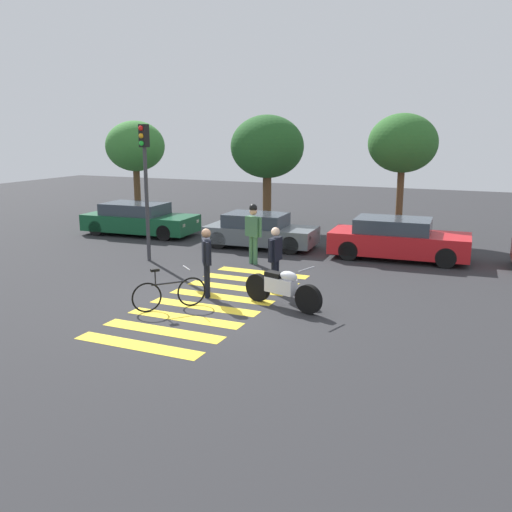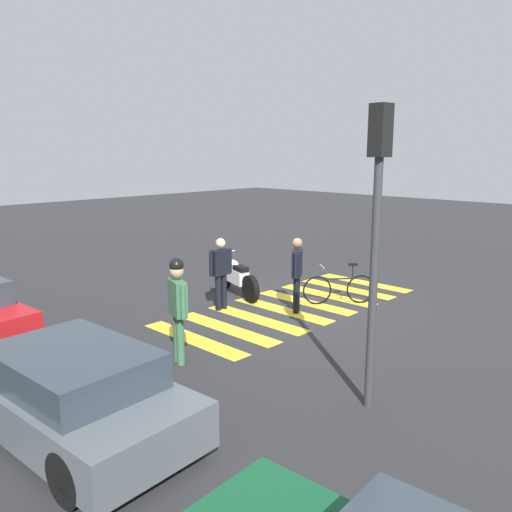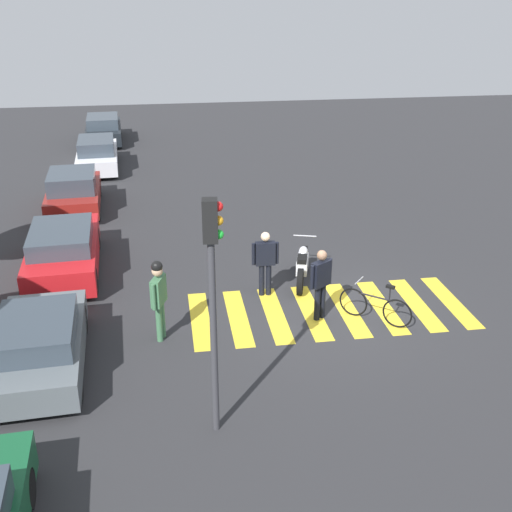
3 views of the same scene
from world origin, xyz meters
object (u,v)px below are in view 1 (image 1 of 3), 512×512
Objects in this scene: officer_on_foot at (275,255)px; car_green_compact at (139,219)px; officer_by_motorcycle at (207,258)px; car_grey_coupe at (260,231)px; leaning_bicycle at (169,293)px; traffic_light_pole at (145,171)px; pedestrian_bystander at (253,229)px; car_red_convertible at (398,239)px; police_motorcycle at (282,288)px.

officer_on_foot reaches higher than car_green_compact.
officer_by_motorcycle reaches higher than car_grey_coupe.
traffic_light_pole is (-3.35, 4.05, 2.51)m from leaning_bicycle.
pedestrian_bystander is 3.86m from traffic_light_pole.
officer_by_motorcycle reaches higher than car_red_convertible.
officer_on_foot is (1.76, 2.33, 0.60)m from leaning_bicycle.
pedestrian_bystander reaches higher than leaning_bicycle.
police_motorcycle is 0.50× the size of traffic_light_pole.
car_green_compact is (-8.73, 6.59, 0.14)m from police_motorcycle.
officer_by_motorcycle is 0.44× the size of car_grey_coupe.
traffic_light_pole is at bearing -51.38° from car_green_compact.
police_motorcycle is 4.54m from pedestrian_bystander.
car_grey_coupe is at bearing -3.67° from car_green_compact.
police_motorcycle is at bearing -26.27° from traffic_light_pole.
car_red_convertible reaches higher than leaning_bicycle.
officer_by_motorcycle is (-2.06, 0.04, 0.54)m from police_motorcycle.
police_motorcycle is at bearing -37.02° from car_green_compact.
car_grey_coupe reaches higher than police_motorcycle.
car_grey_coupe is at bearing 117.31° from officer_on_foot.
car_red_convertible is (4.03, 2.58, -0.48)m from pedestrian_bystander.
traffic_light_pole is (-3.68, 2.79, 1.88)m from officer_by_motorcycle.
car_red_convertible is at bearing 67.00° from officer_on_foot.
car_green_compact reaches higher than police_motorcycle.
leaning_bicycle is 5.05m from pedestrian_bystander.
pedestrian_bystander reaches higher than car_red_convertible.
leaning_bicycle is 2.98m from officer_on_foot.
car_red_convertible is at bearing 75.87° from police_motorcycle.
officer_on_foot reaches higher than leaning_bicycle.
traffic_light_pole is at bearing -154.32° from car_red_convertible.
pedestrian_bystander is (-0.38, 3.74, 0.11)m from officer_by_motorcycle.
police_motorcycle is 2.68m from leaning_bicycle.
traffic_light_pole reaches higher than officer_on_foot.
pedestrian_bystander is 2.65m from car_grey_coupe.
car_grey_coupe is at bearing -178.61° from car_red_convertible.
officer_by_motorcycle is 6.33m from car_grey_coupe.
car_grey_coupe is (-2.65, 5.12, -0.40)m from officer_on_foot.
officer_by_motorcycle is at bearing -84.20° from pedestrian_bystander.
car_green_compact is at bearing 128.62° from traffic_light_pole.
traffic_light_pole is (3.00, -3.76, 2.28)m from car_green_compact.
car_green_compact reaches higher than leaning_bicycle.
officer_on_foot is 5.72m from traffic_light_pole.
leaning_bicycle is 0.35× the size of car_grey_coupe.
police_motorcycle is 1.53× the size of leaning_bicycle.
traffic_light_pole reaches higher than pedestrian_bystander.
car_red_convertible is (4.87, 0.12, 0.06)m from car_grey_coupe.
traffic_light_pole reaches higher than officer_by_motorcycle.
pedestrian_bystander reaches higher than officer_by_motorcycle.
police_motorcycle is 1.23× the size of officer_by_motorcycle.
officer_by_motorcycle is (-1.43, -1.07, 0.03)m from officer_on_foot.
traffic_light_pole reaches higher than police_motorcycle.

